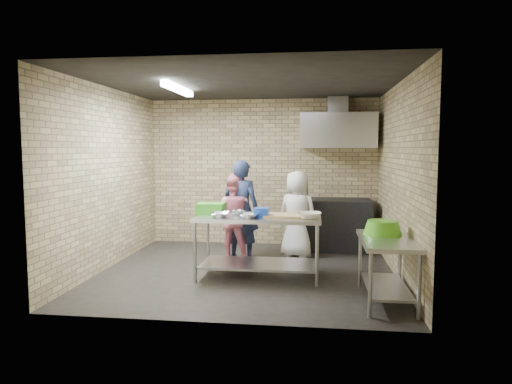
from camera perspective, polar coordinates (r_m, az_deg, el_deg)
floor at (r=6.78m, az=-1.07°, el=-9.87°), size 4.20×4.20×0.00m
ceiling at (r=6.61m, az=-1.11°, el=13.35°), size 4.20×4.20×0.00m
back_wall at (r=8.54m, az=0.85°, el=2.46°), size 4.20×0.06×2.70m
front_wall at (r=4.60m, az=-4.69°, el=-0.04°), size 4.20×0.06×2.70m
left_wall at (r=7.17m, az=-17.94°, el=1.65°), size 0.06×4.00×2.70m
right_wall at (r=6.59m, az=17.29°, el=1.37°), size 0.06×4.00×2.70m
prep_table at (r=6.43m, az=0.30°, el=-6.77°), size 1.72×0.86×0.86m
side_counter at (r=5.62m, az=15.93°, el=-9.33°), size 0.60×1.20×0.75m
stove at (r=8.24m, az=9.96°, el=-4.02°), size 1.20×0.70×0.90m
range_hood at (r=8.19m, az=10.13°, el=7.50°), size 1.30×0.60×0.60m
hood_duct at (r=8.37m, az=10.13°, el=10.54°), size 0.35×0.30×0.30m
wall_shelf at (r=8.40m, az=12.10°, el=6.18°), size 0.80×0.20×0.04m
fluorescent_fixture at (r=6.82m, az=-9.66°, el=12.52°), size 0.10×1.25×0.08m
green_crate at (r=6.58m, az=-5.63°, el=-2.04°), size 0.38×0.29×0.15m
blue_tub at (r=6.24m, az=0.65°, el=-2.55°), size 0.19×0.19×0.12m
cutting_board at (r=6.30m, az=3.45°, el=-2.93°), size 0.53×0.40×0.03m
mixing_bowl_a at (r=6.24m, az=-4.49°, el=-2.85°), size 0.28×0.28×0.07m
mixing_bowl_b at (r=6.44m, az=-2.29°, el=-2.58°), size 0.21×0.21×0.06m
mixing_bowl_c at (r=6.15m, az=-0.87°, el=-2.97°), size 0.25×0.25×0.06m
ceramic_bowl at (r=6.16m, az=6.62°, el=-2.90°), size 0.34×0.34×0.08m
green_basin at (r=5.77m, az=15.48°, el=-4.28°), size 0.46×0.46×0.17m
bottle_red at (r=8.38m, az=10.40°, el=6.97°), size 0.07×0.07×0.18m
bottle_green at (r=8.41m, az=13.14°, el=6.81°), size 0.06×0.06×0.15m
man_navy at (r=7.36m, az=-1.82°, el=-2.27°), size 0.65×0.50×1.61m
woman_pink at (r=7.40m, az=-2.76°, el=-3.09°), size 0.75×0.63×1.39m
woman_white at (r=7.55m, az=5.16°, el=-2.78°), size 0.82×0.70×1.43m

